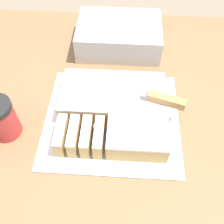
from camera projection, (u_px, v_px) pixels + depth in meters
name	position (u px, v px, depth m)	size (l,w,h in m)	color
ground_plane	(100.00, 219.00, 1.46)	(8.00, 8.00, 0.00)	#7F705B
countertop	(96.00, 189.00, 1.09)	(1.40, 1.10, 0.93)	brown
cake_board	(112.00, 119.00, 0.73)	(0.37, 0.34, 0.01)	silver
cake	(114.00, 110.00, 0.71)	(0.29, 0.26, 0.06)	tan
knife	(151.00, 97.00, 0.69)	(0.32, 0.11, 0.02)	silver
coffee_cup	(1.00, 119.00, 0.67)	(0.08, 0.08, 0.11)	#B23333
storage_box	(119.00, 36.00, 0.89)	(0.28, 0.20, 0.09)	#B2B2B7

